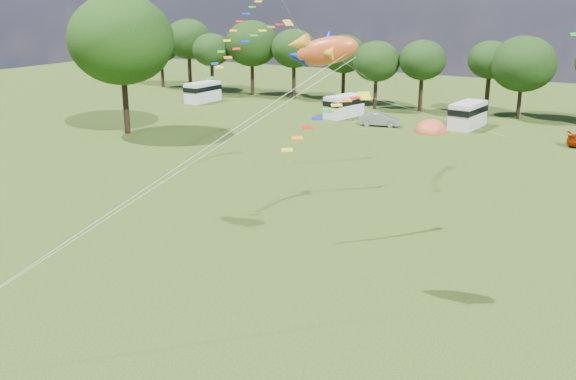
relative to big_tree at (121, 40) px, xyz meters
The scene contains 12 objects.
ground_plane 42.02m from the big_tree, 43.03° to the right, with size 180.00×180.00×0.00m, color black.
tree_line 44.52m from the big_tree, 37.40° to the left, with size 102.98×10.98×10.27m.
big_tree is the anchor object (origin of this frame).
car_b 26.97m from the big_tree, 38.27° to the left, with size 1.44×3.87×1.36m, color gray.
campervan_a 21.40m from the big_tree, 105.76° to the left, with size 2.35×5.14×2.48m.
campervan_b 25.01m from the big_tree, 51.96° to the left, with size 3.15×5.26×2.41m.
campervan_c 35.25m from the big_tree, 34.84° to the left, with size 2.79×5.51×2.60m.
tent_orange 31.44m from the big_tree, 31.36° to the left, with size 3.21×3.51×2.51m.
fish_kite 38.76m from the big_tree, 33.29° to the right, with size 3.40×1.62×1.78m.
streamer_kite_a 16.43m from the big_tree, ahead, with size 3.38×5.55×5.77m.
streamer_kite_b 22.70m from the big_tree, 22.63° to the right, with size 4.26×4.75×3.82m.
streamer_kite_c 32.98m from the big_tree, 25.83° to the right, with size 3.26×5.03×2.83m.
Camera 1 is at (15.05, -17.83, 13.13)m, focal length 40.00 mm.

